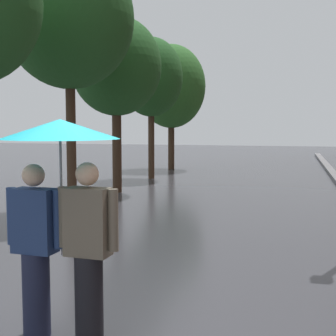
{
  "coord_description": "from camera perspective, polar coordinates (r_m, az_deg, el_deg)",
  "views": [
    {
      "loc": [
        1.59,
        -4.13,
        2.02
      ],
      "look_at": [
        -0.18,
        2.97,
        1.35
      ],
      "focal_mm": 52.89,
      "sensor_mm": 36.0,
      "label": 1
    }
  ],
  "objects": [
    {
      "name": "couple_under_umbrella",
      "position": [
        4.63,
        -12.25,
        -3.11
      ],
      "size": [
        1.14,
        1.09,
        2.05
      ],
      "color": "#1E233D",
      "rests_on": "ground"
    },
    {
      "name": "street_tree_1",
      "position": [
        11.47,
        -11.34,
        16.5
      ],
      "size": [
        2.84,
        2.84,
        5.83
      ],
      "color": "#473323",
      "rests_on": "ground"
    },
    {
      "name": "street_tree_3",
      "position": [
        17.93,
        -1.96,
        10.38
      ],
      "size": [
        2.27,
        2.27,
        5.05
      ],
      "color": "#473323",
      "rests_on": "ground"
    },
    {
      "name": "street_tree_4",
      "position": [
        21.58,
        0.38,
        9.36
      ],
      "size": [
        2.95,
        2.95,
        5.37
      ],
      "color": "#473323",
      "rests_on": "ground"
    },
    {
      "name": "street_tree_2",
      "position": [
        14.49,
        -6.0,
        11.53
      ],
      "size": [
        2.6,
        2.6,
        5.06
      ],
      "color": "#473323",
      "rests_on": "ground"
    }
  ]
}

